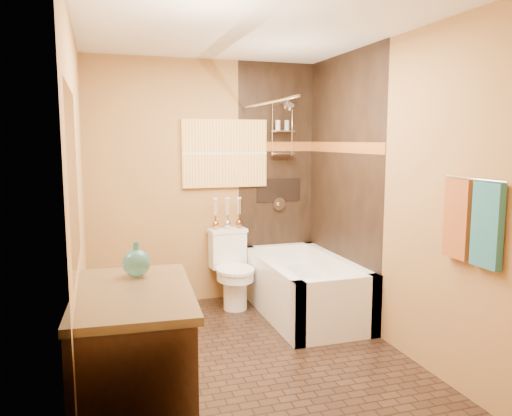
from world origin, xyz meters
name	(u,v)px	position (x,y,z in m)	size (l,w,h in m)	color
floor	(248,356)	(0.00, 0.00, 0.00)	(3.00, 3.00, 0.00)	black
wall_left	(79,205)	(-1.20, 0.00, 1.25)	(0.02, 3.00, 2.50)	olive
wall_right	(386,194)	(1.20, 0.00, 1.25)	(0.02, 3.00, 2.50)	olive
wall_back	(206,183)	(0.00, 1.50, 1.25)	(2.40, 0.02, 2.50)	olive
wall_front	(339,234)	(0.00, -1.50, 1.25)	(2.40, 0.02, 2.50)	olive
ceiling	(247,27)	(0.00, 0.00, 2.50)	(3.00, 3.00, 0.00)	silver
alcove_tile_back	(276,181)	(0.78, 1.49, 1.25)	(0.85, 0.01, 2.50)	black
alcove_tile_right	(342,186)	(1.19, 0.75, 1.25)	(0.01, 1.50, 2.50)	black
mosaic_band_back	(277,147)	(0.78, 1.48, 1.62)	(0.85, 0.01, 0.10)	brown
mosaic_band_right	(342,147)	(1.18, 0.75, 1.62)	(0.01, 1.50, 0.10)	brown
alcove_niche	(279,190)	(0.80, 1.48, 1.15)	(0.50, 0.01, 0.25)	black
shower_fixtures	(282,142)	(0.80, 1.38, 1.67)	(0.24, 0.33, 1.16)	silver
curtain_rod	(266,103)	(0.40, 0.75, 2.02)	(0.03, 0.03, 1.55)	silver
towel_bar	(473,179)	(1.15, -1.05, 1.45)	(0.02, 0.02, 0.55)	silver
towel_teal	(487,225)	(1.16, -1.18, 1.18)	(0.05, 0.22, 0.52)	#225D71
towel_rust	(458,219)	(1.16, -0.92, 1.18)	(0.05, 0.22, 0.52)	#974B1B
sunset_painting	(225,154)	(0.20, 1.48, 1.55)	(0.90, 0.04, 0.70)	gold
vanity_mirror	(73,178)	(-1.19, -0.93, 1.50)	(0.01, 1.00, 0.90)	white
bathtub	(304,292)	(0.80, 0.75, 0.22)	(0.80, 1.50, 0.55)	white
toilet	(232,268)	(0.20, 1.22, 0.39)	(0.41, 0.59, 0.77)	white
vanity	(134,369)	(-0.92, -0.93, 0.45)	(0.68, 1.05, 0.90)	black
teal_bottle	(136,259)	(-0.87, -0.66, 1.00)	(0.16, 0.16, 0.26)	#246E68
bud_vases	(227,212)	(0.20, 1.39, 0.94)	(0.32, 0.07, 0.32)	#C5843D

